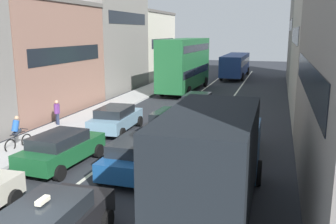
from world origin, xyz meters
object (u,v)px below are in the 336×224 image
at_px(coupe_centre_lane_fourth, 198,103).
at_px(cyclist_on_sidewalk, 17,133).
at_px(wagon_left_lane_second, 61,148).
at_px(bus_mid_queue_primary, 185,62).
at_px(sedan_left_lane_third, 116,118).
at_px(pedestrian_near_kerb, 57,112).
at_px(sedan_centre_lane_second, 137,155).
at_px(hatchback_centre_lane_third, 171,123).
at_px(bus_far_queue_secondary, 235,64).
at_px(removalist_box_truck, 214,157).
at_px(sedan_right_lane_behind_truck, 230,135).

height_order(coupe_centre_lane_fourth, cyclist_on_sidewalk, cyclist_on_sidewalk).
xyz_separation_m(wagon_left_lane_second, bus_mid_queue_primary, (0.09, 21.56, 2.03)).
height_order(sedan_left_lane_third, pedestrian_near_kerb, pedestrian_near_kerb).
bearing_deg(sedan_centre_lane_second, hatchback_centre_lane_third, 1.63).
distance_m(cyclist_on_sidewalk, pedestrian_near_kerb, 4.65).
bearing_deg(wagon_left_lane_second, sedan_centre_lane_second, -83.86).
bearing_deg(sedan_centre_lane_second, bus_far_queue_secondary, -0.20).
xyz_separation_m(sedan_centre_lane_second, hatchback_centre_lane_third, (-0.16, 5.63, 0.00)).
bearing_deg(cyclist_on_sidewalk, sedan_centre_lane_second, -92.32).
bearing_deg(bus_far_queue_secondary, pedestrian_near_kerb, 165.54).
relative_size(cyclist_on_sidewalk, pedestrian_near_kerb, 1.04).
distance_m(removalist_box_truck, bus_far_queue_secondary, 36.86).
bearing_deg(sedan_left_lane_third, coupe_centre_lane_fourth, -33.44).
distance_m(sedan_left_lane_third, coupe_centre_lane_fourth, 6.87).
xyz_separation_m(hatchback_centre_lane_third, coupe_centre_lane_fourth, (0.22, 5.97, 0.00)).
xyz_separation_m(coupe_centre_lane_fourth, bus_mid_queue_primary, (-3.40, 9.80, 2.03)).
xyz_separation_m(bus_mid_queue_primary, cyclist_on_sidewalk, (-3.40, -20.21, -1.98)).
bearing_deg(sedan_centre_lane_second, cyclist_on_sidewalk, 79.84).
xyz_separation_m(sedan_centre_lane_second, coupe_centre_lane_fourth, (0.06, 11.61, 0.00)).
bearing_deg(sedan_right_lane_behind_truck, wagon_left_lane_second, 124.82).
bearing_deg(sedan_right_lane_behind_truck, cyclist_on_sidewalk, 108.66).
height_order(bus_mid_queue_primary, pedestrian_near_kerb, bus_mid_queue_primary).
height_order(hatchback_centre_lane_third, bus_mid_queue_primary, bus_mid_queue_primary).
relative_size(sedan_centre_lane_second, cyclist_on_sidewalk, 2.50).
relative_size(coupe_centre_lane_fourth, sedan_right_lane_behind_truck, 0.99).
relative_size(hatchback_centre_lane_third, sedan_right_lane_behind_truck, 1.00).
height_order(sedan_left_lane_third, bus_mid_queue_primary, bus_mid_queue_primary).
relative_size(sedan_left_lane_third, sedan_right_lane_behind_truck, 0.99).
height_order(removalist_box_truck, bus_far_queue_secondary, removalist_box_truck).
distance_m(wagon_left_lane_second, bus_mid_queue_primary, 21.65).
bearing_deg(removalist_box_truck, sedan_left_lane_third, 39.82).
xyz_separation_m(sedan_centre_lane_second, sedan_left_lane_third, (-3.53, 5.75, 0.00)).
height_order(wagon_left_lane_second, sedan_left_lane_third, same).
bearing_deg(wagon_left_lane_second, bus_mid_queue_primary, 3.52).
distance_m(sedan_left_lane_third, sedan_right_lane_behind_truck, 7.02).
distance_m(wagon_left_lane_second, sedan_right_lane_behind_truck, 7.88).
height_order(sedan_centre_lane_second, cyclist_on_sidewalk, cyclist_on_sidewalk).
bearing_deg(coupe_centre_lane_fourth, bus_mid_queue_primary, 20.84).
relative_size(wagon_left_lane_second, pedestrian_near_kerb, 2.66).
bearing_deg(removalist_box_truck, hatchback_centre_lane_third, 24.09).
height_order(bus_mid_queue_primary, bus_far_queue_secondary, bus_mid_queue_primary).
xyz_separation_m(coupe_centre_lane_fourth, pedestrian_near_kerb, (-7.52, -5.81, 0.15)).
distance_m(sedan_right_lane_behind_truck, cyclist_on_sidewalk, 10.39).
relative_size(bus_far_queue_secondary, pedestrian_near_kerb, 6.34).
xyz_separation_m(removalist_box_truck, pedestrian_near_kerb, (-11.09, 8.56, -1.03)).
relative_size(removalist_box_truck, coupe_centre_lane_fourth, 1.77).
distance_m(sedan_centre_lane_second, bus_far_queue_secondary, 33.94).
relative_size(coupe_centre_lane_fourth, pedestrian_near_kerb, 2.62).
distance_m(coupe_centre_lane_fourth, sedan_right_lane_behind_truck, 8.25).
bearing_deg(hatchback_centre_lane_third, sedan_left_lane_third, 90.90).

